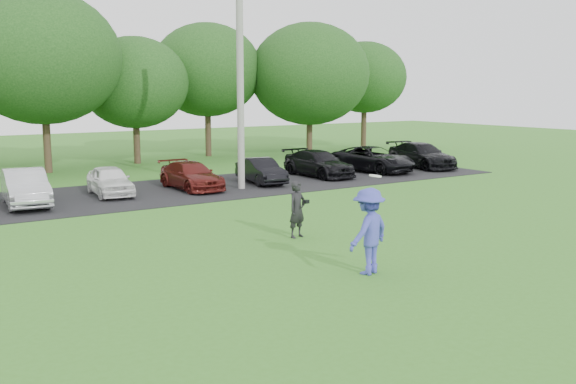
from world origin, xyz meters
TOP-DOWN VIEW (x-y plane):
  - ground at (0.00, 0.00)m, footprint 100.00×100.00m
  - parking_lot at (0.00, 13.00)m, footprint 32.00×6.50m
  - utility_pole at (3.28, 11.92)m, footprint 0.28×0.28m
  - frisbee_player at (-0.30, -0.15)m, footprint 1.38×1.02m
  - camera_bystander at (0.36, 3.59)m, footprint 0.63×0.49m
  - parked_cars at (1.75, 12.92)m, footprint 30.79×4.93m
  - tree_row at (1.51, 22.76)m, footprint 42.39×9.85m

SIDE VIEW (x-z plane):
  - ground at x=0.00m, z-range 0.00..0.00m
  - parking_lot at x=0.00m, z-range 0.00..0.03m
  - parked_cars at x=1.75m, z-range -0.01..1.25m
  - camera_bystander at x=0.36m, z-range 0.00..1.55m
  - frisbee_player at x=-0.30m, z-range -0.16..2.06m
  - utility_pole at x=3.28m, z-range 0.00..9.35m
  - tree_row at x=1.51m, z-range 0.59..9.23m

